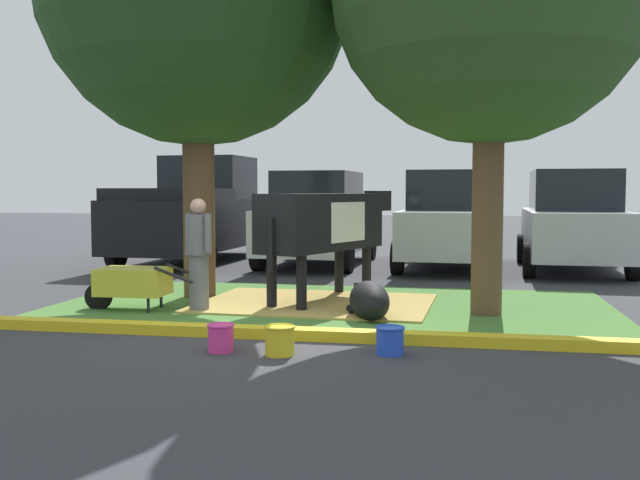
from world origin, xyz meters
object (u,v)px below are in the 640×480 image
(cow_holstein, at_px, (326,223))
(person_handler, at_px, (199,252))
(bucket_pink, at_px, (221,337))
(pickup_truck_black, at_px, (196,212))
(bucket_yellow, at_px, (280,340))
(calf_lying, at_px, (369,300))
(sedan_red, at_px, (318,220))
(hatchback_white, at_px, (449,221))
(wheelbarrow, at_px, (132,282))
(sedan_silver, at_px, (573,222))
(bucket_blue, at_px, (390,340))

(cow_holstein, relative_size, person_handler, 1.99)
(bucket_pink, relative_size, pickup_truck_black, 0.05)
(cow_holstein, bearing_deg, bucket_yellow, -87.31)
(person_handler, xyz_separation_m, bucket_pink, (1.03, -2.19, -0.66))
(calf_lying, bearing_deg, sedan_red, 106.25)
(cow_holstein, distance_m, hatchback_white, 5.33)
(person_handler, distance_m, bucket_yellow, 2.85)
(wheelbarrow, bearing_deg, bucket_pink, -47.41)
(cow_holstein, distance_m, sedan_silver, 6.48)
(calf_lying, distance_m, person_handler, 2.34)
(sedan_silver, bearing_deg, pickup_truck_black, 176.24)
(wheelbarrow, xyz_separation_m, sedan_silver, (6.55, 6.22, 0.60))
(person_handler, bearing_deg, hatchback_white, 62.98)
(wheelbarrow, xyz_separation_m, sedan_red, (1.32, 6.42, 0.60))
(hatchback_white, bearing_deg, bucket_pink, -104.31)
(calf_lying, relative_size, bucket_blue, 4.49)
(bucket_blue, height_order, sedan_silver, sedan_silver)
(sedan_red, bearing_deg, calf_lying, -73.75)
(bucket_yellow, xyz_separation_m, sedan_silver, (3.97, 8.41, 0.83))
(cow_holstein, relative_size, sedan_silver, 0.67)
(sedan_red, xyz_separation_m, hatchback_white, (2.80, -0.13, 0.00))
(bucket_pink, xyz_separation_m, sedan_red, (-0.65, 8.55, 0.84))
(bucket_yellow, bearing_deg, person_handler, 126.43)
(sedan_silver, bearing_deg, sedan_red, 177.86)
(wheelbarrow, distance_m, pickup_truck_black, 6.99)
(wheelbarrow, distance_m, sedan_red, 6.58)
(bucket_pink, xyz_separation_m, pickup_truck_black, (-3.58, 8.89, 0.97))
(bucket_pink, height_order, sedan_silver, sedan_silver)
(sedan_red, bearing_deg, cow_holstein, -77.97)
(calf_lying, relative_size, bucket_pink, 4.76)
(bucket_pink, height_order, sedan_red, sedan_red)
(pickup_truck_black, distance_m, sedan_silver, 8.18)
(wheelbarrow, distance_m, sedan_silver, 9.06)
(bucket_yellow, relative_size, bucket_blue, 1.05)
(hatchback_white, bearing_deg, sedan_silver, -1.64)
(person_handler, relative_size, hatchback_white, 0.34)
(person_handler, xyz_separation_m, bucket_yellow, (1.65, -2.24, -0.65))
(hatchback_white, bearing_deg, sedan_red, 177.42)
(person_handler, xyz_separation_m, wheelbarrow, (-0.93, -0.05, -0.42))
(bucket_blue, xyz_separation_m, hatchback_white, (0.47, 8.25, 0.84))
(wheelbarrow, bearing_deg, bucket_blue, -28.26)
(cow_holstein, xyz_separation_m, bucket_blue, (1.22, -3.20, -1.00))
(bucket_blue, relative_size, hatchback_white, 0.07)
(wheelbarrow, height_order, bucket_pink, wheelbarrow)
(person_handler, xyz_separation_m, pickup_truck_black, (-2.54, 6.71, 0.31))
(calf_lying, height_order, wheelbarrow, wheelbarrow)
(wheelbarrow, bearing_deg, pickup_truck_black, 103.43)
(calf_lying, relative_size, hatchback_white, 0.30)
(cow_holstein, height_order, calf_lying, cow_holstein)
(bucket_blue, height_order, hatchback_white, hatchback_white)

